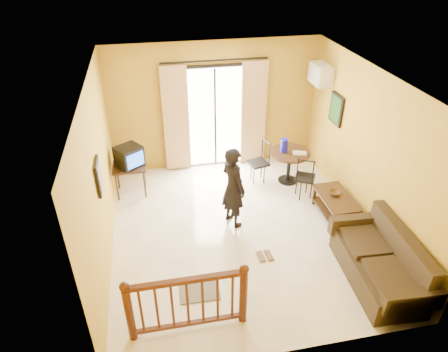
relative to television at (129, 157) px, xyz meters
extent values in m
plane|color=beige|center=(1.87, -1.62, -0.85)|extent=(5.00, 5.00, 0.00)
plane|color=white|center=(1.87, -1.62, 1.95)|extent=(5.00, 5.00, 0.00)
plane|color=#B78C23|center=(1.87, 0.88, 0.55)|extent=(4.50, 0.00, 4.50)
plane|color=#B78C23|center=(1.87, -4.12, 0.55)|extent=(4.50, 0.00, 4.50)
plane|color=#B78C23|center=(-0.38, -1.62, 0.55)|extent=(0.00, 5.00, 5.00)
plane|color=#B78C23|center=(4.12, -1.62, 0.55)|extent=(0.00, 5.00, 5.00)
cube|color=black|center=(1.87, 0.87, 0.30)|extent=(1.34, 0.03, 2.34)
cube|color=white|center=(1.87, 0.83, 0.30)|extent=(1.20, 0.04, 2.20)
cube|color=black|center=(1.87, 0.81, 0.30)|extent=(0.04, 0.02, 2.20)
cube|color=beige|center=(1.02, 0.78, 0.35)|extent=(0.55, 0.08, 2.35)
cube|color=beige|center=(2.72, 0.78, 0.35)|extent=(0.55, 0.08, 2.35)
cylinder|color=black|center=(1.87, 0.78, 1.57)|extent=(2.20, 0.04, 0.04)
cube|color=black|center=(-0.03, 0.00, -0.23)|extent=(0.65, 0.54, 0.04)
cylinder|color=black|center=(-0.30, -0.21, -0.54)|extent=(0.04, 0.04, 0.62)
cylinder|color=black|center=(0.24, -0.21, -0.54)|extent=(0.04, 0.04, 0.62)
cylinder|color=black|center=(-0.30, 0.22, -0.54)|extent=(0.04, 0.04, 0.62)
cylinder|color=black|center=(0.24, 0.22, -0.54)|extent=(0.04, 0.04, 0.62)
cube|color=black|center=(0.00, 0.00, 0.00)|extent=(0.62, 0.61, 0.42)
cube|color=blue|center=(0.12, -0.17, 0.00)|extent=(0.31, 0.22, 0.30)
cube|color=black|center=(-0.35, -1.82, 0.70)|extent=(0.04, 0.42, 0.52)
cube|color=#4F4C43|center=(-0.33, -1.82, 0.70)|extent=(0.01, 0.34, 0.44)
cylinder|color=black|center=(3.27, -0.19, -0.17)|extent=(0.85, 0.85, 0.04)
cylinder|color=black|center=(3.27, -0.19, -0.51)|extent=(0.08, 0.08, 0.69)
cylinder|color=black|center=(3.27, -0.19, -0.84)|extent=(0.41, 0.41, 0.03)
cylinder|color=#1412AB|center=(3.14, -0.14, 0.00)|extent=(0.15, 0.15, 0.29)
cube|color=beige|center=(3.44, -0.29, -0.14)|extent=(0.32, 0.26, 0.02)
cube|color=white|center=(3.97, 0.33, 1.30)|extent=(0.30, 0.60, 0.40)
cube|color=gray|center=(3.82, 0.33, 1.30)|extent=(0.02, 0.56, 0.36)
cube|color=black|center=(4.09, -0.32, 0.80)|extent=(0.04, 0.50, 0.60)
cube|color=black|center=(4.06, -0.32, 0.80)|extent=(0.01, 0.42, 0.52)
cube|color=black|center=(3.72, -1.55, -0.43)|extent=(0.56, 1.00, 0.04)
cube|color=black|center=(3.72, -1.55, -0.72)|extent=(0.52, 0.96, 0.03)
cube|color=black|center=(3.50, -1.99, -0.64)|extent=(0.05, 0.05, 0.42)
cube|color=black|center=(3.94, -1.99, -0.64)|extent=(0.05, 0.05, 0.42)
cube|color=black|center=(3.50, -1.10, -0.64)|extent=(0.05, 0.05, 0.42)
cube|color=black|center=(3.94, -1.10, -0.64)|extent=(0.05, 0.05, 0.42)
imported|color=#4F371B|center=(3.72, -1.47, -0.38)|extent=(0.26, 0.26, 0.06)
cube|color=#312413|center=(3.67, -3.18, -0.64)|extent=(0.94, 1.74, 0.42)
cube|color=#312413|center=(3.99, -3.18, -0.27)|extent=(0.29, 1.70, 0.58)
cube|color=#312413|center=(3.67, -4.01, -0.41)|extent=(0.86, 0.22, 0.32)
cube|color=#312413|center=(3.67, -2.35, -0.41)|extent=(0.86, 0.22, 0.32)
cube|color=#312413|center=(3.61, -3.55, -0.40)|extent=(0.62, 0.72, 0.11)
cube|color=#312413|center=(3.61, -2.81, -0.40)|extent=(0.62, 0.72, 0.11)
imported|color=black|center=(1.80, -1.35, -0.08)|extent=(0.58, 0.67, 1.55)
cylinder|color=#471E0F|center=(-0.03, -3.52, -0.39)|extent=(0.11, 0.11, 0.92)
cylinder|color=#471E0F|center=(1.47, -3.52, -0.39)|extent=(0.11, 0.11, 0.92)
sphere|color=#471E0F|center=(-0.03, -3.52, 0.12)|extent=(0.13, 0.13, 0.13)
sphere|color=#471E0F|center=(1.47, -3.52, 0.12)|extent=(0.13, 0.13, 0.13)
cube|color=#471E0F|center=(0.72, -3.52, 0.07)|extent=(1.55, 0.08, 0.06)
cube|color=#471E0F|center=(0.72, -3.52, -0.75)|extent=(1.55, 0.06, 0.05)
cube|color=#615A4D|center=(0.95, -2.91, -0.84)|extent=(0.61, 0.42, 0.02)
cube|color=#4F371B|center=(2.06, -2.37, -0.84)|extent=(0.11, 0.25, 0.03)
cube|color=#4F371B|center=(2.20, -2.37, -0.84)|extent=(0.11, 0.25, 0.03)
camera|label=1|loc=(0.50, -7.08, 3.82)|focal=32.00mm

